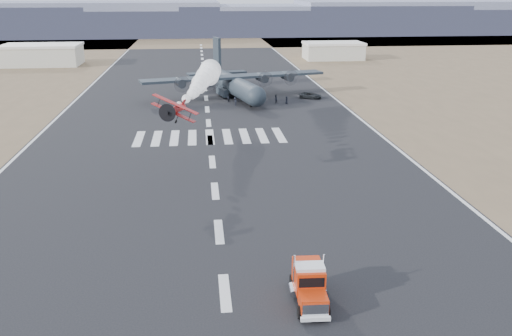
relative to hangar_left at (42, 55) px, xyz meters
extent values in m
plane|color=black|center=(52.00, -145.00, -3.41)|extent=(500.00, 500.00, 0.00)
cube|color=brown|center=(52.00, 85.00, -3.41)|extent=(500.00, 80.00, 0.00)
cube|color=slate|center=(-13.00, 115.00, 5.09)|extent=(150.00, 50.00, 17.00)
cube|color=slate|center=(52.00, 115.00, 3.09)|extent=(150.00, 50.00, 13.00)
cube|color=slate|center=(117.00, 115.00, 4.09)|extent=(150.00, 50.00, 15.00)
cube|color=slate|center=(182.00, 115.00, 5.09)|extent=(150.00, 50.00, 17.00)
cube|color=#B8B4A3|center=(0.00, 0.00, -0.41)|extent=(24.00, 14.00, 6.00)
cube|color=white|center=(0.00, 0.00, 2.89)|extent=(24.50, 14.50, 0.80)
cube|color=#B8B4A3|center=(98.00, 5.00, -0.81)|extent=(20.00, 12.00, 5.20)
cube|color=white|center=(98.00, 5.00, 2.09)|extent=(20.50, 12.50, 0.80)
cube|color=black|center=(58.81, -146.22, -2.90)|extent=(1.29, 6.32, 0.23)
cube|color=red|center=(58.69, -148.99, -2.16)|extent=(2.22, 2.31, 1.20)
cube|color=silver|center=(58.64, -150.14, -2.25)|extent=(2.04, 0.23, 1.02)
cube|color=white|center=(58.63, -150.33, -2.90)|extent=(2.32, 0.38, 0.32)
cube|color=red|center=(58.77, -147.33, -1.38)|extent=(2.38, 1.76, 2.03)
cube|color=black|center=(58.73, -148.11, -1.05)|extent=(2.03, 0.20, 0.83)
cube|color=white|center=(58.78, -147.05, -0.31)|extent=(2.37, 1.58, 0.46)
cube|color=red|center=(58.84, -145.67, -1.65)|extent=(2.39, 1.95, 2.40)
cylinder|color=black|center=(57.62, -149.31, -2.90)|extent=(0.41, 1.03, 1.02)
cylinder|color=black|center=(59.74, -149.41, -2.90)|extent=(0.41, 1.03, 1.02)
cylinder|color=black|center=(57.78, -145.44, -2.90)|extent=(0.41, 1.03, 1.02)
cylinder|color=black|center=(59.91, -145.53, -2.90)|extent=(0.41, 1.03, 1.02)
cylinder|color=black|center=(57.83, -144.52, -2.90)|extent=(0.41, 1.03, 1.02)
cylinder|color=black|center=(59.95, -144.61, -2.90)|extent=(0.41, 1.03, 1.02)
cylinder|color=red|center=(47.34, -116.07, 6.09)|extent=(1.79, 5.15, 0.91)
sphere|color=black|center=(47.38, -115.87, 6.44)|extent=(0.71, 0.71, 0.71)
cylinder|color=black|center=(46.92, -118.47, 6.09)|extent=(1.11, 0.78, 1.01)
cylinder|color=black|center=(46.85, -118.82, 6.09)|extent=(2.20, 0.42, 2.23)
cube|color=red|center=(47.27, -116.47, 5.73)|extent=(5.80, 2.00, 2.29)
cube|color=red|center=(47.22, -116.77, 6.95)|extent=(5.99, 2.03, 2.37)
cube|color=red|center=(47.75, -113.77, 6.60)|extent=(0.26, 0.92, 1.01)
cube|color=red|center=(47.75, -113.77, 6.09)|extent=(2.12, 1.06, 0.08)
cylinder|color=black|center=(46.40, -116.73, 4.87)|extent=(0.20, 0.46, 0.45)
cylinder|color=black|center=(48.00, -117.01, 4.87)|extent=(0.20, 0.46, 0.45)
sphere|color=white|center=(47.79, -113.58, 6.09)|extent=(0.71, 0.71, 0.71)
sphere|color=white|center=(48.22, -111.18, 6.12)|extent=(0.98, 0.98, 0.98)
sphere|color=white|center=(48.64, -108.78, 6.15)|extent=(1.25, 1.25, 1.25)
sphere|color=white|center=(49.07, -106.39, 6.18)|extent=(1.52, 1.52, 1.52)
sphere|color=white|center=(49.50, -103.99, 6.21)|extent=(1.79, 1.79, 1.79)
sphere|color=white|center=(49.93, -101.59, 6.24)|extent=(2.06, 2.06, 2.06)
sphere|color=white|center=(50.35, -99.20, 6.27)|extent=(2.33, 2.33, 2.33)
sphere|color=white|center=(50.78, -96.80, 6.30)|extent=(2.60, 2.60, 2.60)
sphere|color=white|center=(51.21, -94.40, 6.33)|extent=(2.87, 2.87, 2.87)
sphere|color=white|center=(51.64, -92.01, 6.36)|extent=(3.14, 3.14, 3.14)
sphere|color=white|center=(52.06, -89.61, 6.39)|extent=(3.41, 3.41, 3.41)
sphere|color=white|center=(52.49, -87.21, 6.42)|extent=(3.69, 3.69, 3.69)
sphere|color=white|center=(52.92, -84.82, 6.45)|extent=(3.96, 3.96, 3.96)
cylinder|color=#1F272F|center=(58.42, -59.91, -0.61)|extent=(11.65, 30.27, 4.31)
sphere|color=#1F272F|center=(62.17, -74.51, -0.61)|extent=(4.31, 4.31, 4.31)
cone|color=#1F272F|center=(54.68, -45.31, -0.61)|extent=(5.77, 7.33, 4.31)
cube|color=#1F272F|center=(58.69, -60.95, 1.44)|extent=(42.84, 15.07, 0.54)
cylinder|color=#1F272F|center=(46.31, -64.68, 0.90)|extent=(2.89, 4.44, 1.94)
cylinder|color=#3F3F44|center=(46.85, -66.77, 0.90)|extent=(3.56, 0.96, 3.66)
cylinder|color=#1F272F|center=(52.57, -63.08, 0.90)|extent=(2.89, 4.44, 1.94)
cylinder|color=#3F3F44|center=(53.10, -65.16, 0.90)|extent=(3.56, 0.96, 3.66)
cylinder|color=#1F272F|center=(65.08, -59.87, 0.90)|extent=(2.89, 4.44, 1.94)
cylinder|color=#3F3F44|center=(65.62, -61.96, 0.90)|extent=(3.56, 0.96, 3.66)
cylinder|color=#1F272F|center=(71.34, -58.27, 0.90)|extent=(2.89, 4.44, 1.94)
cylinder|color=#3F3F44|center=(71.87, -60.35, 0.90)|extent=(3.56, 0.96, 3.66)
cube|color=#1F272F|center=(55.22, -47.40, 4.77)|extent=(1.83, 4.85, 8.61)
cube|color=#1F272F|center=(55.08, -46.87, 0.25)|extent=(15.40, 6.87, 0.38)
cube|color=#1F272F|center=(55.86, -59.45, -2.22)|extent=(2.85, 6.58, 1.72)
cylinder|color=black|center=(55.86, -59.45, -2.82)|extent=(0.82, 1.28, 1.18)
cube|color=#1F272F|center=(60.45, -58.28, -2.22)|extent=(2.85, 6.58, 1.72)
cylinder|color=black|center=(60.45, -58.28, -2.82)|extent=(0.82, 1.28, 1.18)
cylinder|color=black|center=(61.36, -71.38, -2.92)|extent=(0.66, 1.05, 0.97)
imported|color=black|center=(75.87, -63.89, -2.69)|extent=(5.66, 4.29, 1.43)
imported|color=black|center=(61.23, -66.40, -2.55)|extent=(0.81, 0.81, 1.72)
imported|color=black|center=(56.76, -65.98, -2.49)|extent=(0.72, 0.98, 1.83)
imported|color=black|center=(58.14, -69.71, -2.51)|extent=(1.11, 1.25, 1.79)
imported|color=black|center=(59.13, -65.68, -2.50)|extent=(0.85, 1.19, 1.83)
imported|color=black|center=(69.42, -69.26, -2.57)|extent=(0.85, 0.96, 1.68)
imported|color=black|center=(47.98, -64.31, -2.60)|extent=(0.87, 1.57, 1.61)
imported|color=black|center=(64.45, -63.95, -2.62)|extent=(0.67, 0.60, 1.58)
imported|color=black|center=(67.16, -68.22, -2.50)|extent=(1.04, 0.92, 1.82)
camera|label=1|loc=(50.39, -184.95, 21.08)|focal=38.00mm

